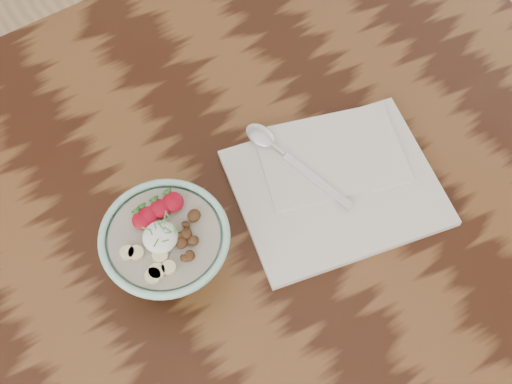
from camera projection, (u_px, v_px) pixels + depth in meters
table at (120, 277)px, 108.29cm from camera, size 160.00×90.00×75.00cm
breakfast_bowl at (167, 248)px, 94.12cm from camera, size 17.00×17.00×11.30cm
napkin at (335, 181)px, 104.84cm from camera, size 32.97×28.86×1.77cm
spoon at (274, 146)px, 105.98cm from camera, size 7.44×20.21×1.06cm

